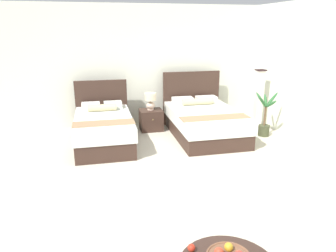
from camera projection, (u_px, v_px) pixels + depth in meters
ground_plane at (182, 183)px, 5.02m from camera, size 9.48×10.34×0.02m
wall_back at (145, 66)px, 7.73m from camera, size 9.48×0.12×2.86m
bed_near_window at (104, 128)px, 6.61m from camera, size 1.19×2.07×1.18m
bed_near_corner at (204, 121)px, 7.10m from camera, size 1.44×2.21×1.30m
nightstand at (151, 120)px, 7.52m from camera, size 0.52×0.49×0.49m
table_lamp at (151, 100)px, 7.39m from camera, size 0.27×0.27×0.40m
loose_apple at (191, 248)px, 2.84m from camera, size 0.07×0.07×0.07m
floor_lamp_corner at (258, 99)px, 7.60m from camera, size 0.21×0.21×1.40m
potted_palm at (265, 121)px, 7.07m from camera, size 0.52×0.56×1.00m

